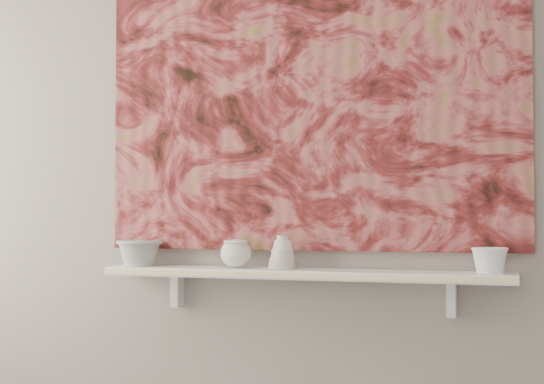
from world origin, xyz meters
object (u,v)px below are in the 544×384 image
at_px(bowl_grey, 139,252).
at_px(cup_cream, 236,254).
at_px(painting, 308,94).
at_px(bowl_white, 490,260).
at_px(shelf, 302,274).
at_px(bell_vessel, 283,252).

distance_m(bowl_grey, cup_cream, 0.37).
height_order(bowl_grey, cup_cream, cup_cream).
relative_size(painting, bowl_white, 13.14).
relative_size(shelf, bowl_grey, 8.32).
relative_size(shelf, painting, 0.93).
height_order(cup_cream, bell_vessel, bell_vessel).
relative_size(painting, cup_cream, 13.77).
relative_size(shelf, bell_vessel, 12.13).
bearing_deg(shelf, cup_cream, 180.00).
relative_size(bowl_grey, bell_vessel, 1.46).
height_order(painting, bell_vessel, painting).
xyz_separation_m(shelf, bell_vessel, (-0.07, 0.00, 0.07)).
bearing_deg(bowl_white, bowl_grey, 180.00).
distance_m(bowl_grey, bell_vessel, 0.54).
bearing_deg(cup_cream, bowl_grey, 180.00).
distance_m(shelf, painting, 0.63).
xyz_separation_m(cup_cream, bowl_white, (0.85, 0.00, -0.01)).
bearing_deg(shelf, bowl_grey, 180.00).
bearing_deg(painting, cup_cream, -161.27).
bearing_deg(cup_cream, shelf, 0.00).
relative_size(cup_cream, bell_vessel, 0.94).
bearing_deg(bowl_white, shelf, 180.00).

